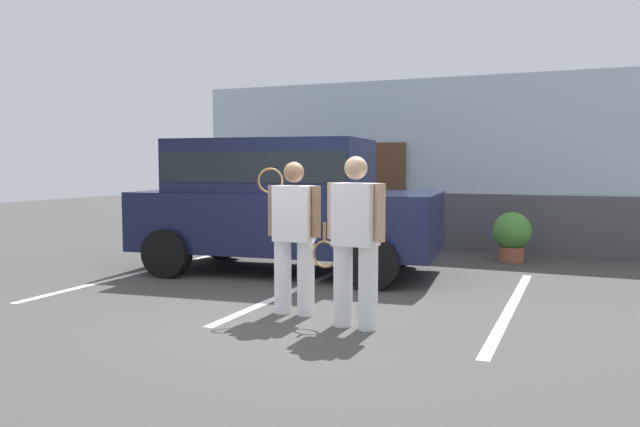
% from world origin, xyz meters
% --- Properties ---
extents(ground_plane, '(40.00, 40.00, 0.00)m').
position_xyz_m(ground_plane, '(0.00, 0.00, 0.00)').
color(ground_plane, '#423F3D').
extents(parking_stripe_0, '(0.12, 4.40, 0.01)m').
position_xyz_m(parking_stripe_0, '(-3.24, 1.50, 0.00)').
color(parking_stripe_0, silver).
rests_on(parking_stripe_0, ground_plane).
extents(parking_stripe_1, '(0.12, 4.40, 0.01)m').
position_xyz_m(parking_stripe_1, '(-0.48, 1.50, 0.00)').
color(parking_stripe_1, silver).
rests_on(parking_stripe_1, ground_plane).
extents(parking_stripe_2, '(0.12, 4.40, 0.01)m').
position_xyz_m(parking_stripe_2, '(2.28, 1.50, 0.00)').
color(parking_stripe_2, silver).
rests_on(parking_stripe_2, ground_plane).
extents(house_frontage, '(9.58, 0.40, 3.35)m').
position_xyz_m(house_frontage, '(-0.01, 6.26, 1.57)').
color(house_frontage, silver).
rests_on(house_frontage, ground_plane).
extents(parked_suv, '(4.78, 2.56, 2.05)m').
position_xyz_m(parked_suv, '(-1.29, 2.57, 1.15)').
color(parked_suv, '#141938').
rests_on(parked_suv, ground_plane).
extents(tennis_player_man, '(0.77, 0.28, 1.70)m').
position_xyz_m(tennis_player_man, '(0.08, 0.18, 0.89)').
color(tennis_player_man, white).
rests_on(tennis_player_man, ground_plane).
extents(tennis_player_woman, '(0.89, 0.33, 1.75)m').
position_xyz_m(tennis_player_woman, '(0.91, -0.10, 0.91)').
color(tennis_player_woman, white).
rests_on(tennis_player_woman, ground_plane).
extents(potted_plant_by_porch, '(0.65, 0.65, 0.86)m').
position_xyz_m(potted_plant_by_porch, '(1.91, 5.02, 0.47)').
color(potted_plant_by_porch, '#9E5638').
rests_on(potted_plant_by_porch, ground_plane).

